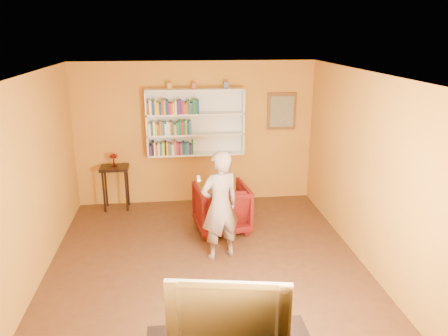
# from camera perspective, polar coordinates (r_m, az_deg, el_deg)

# --- Properties ---
(room_shell) EXTENTS (5.30, 5.80, 2.88)m
(room_shell) POSITION_cam_1_polar(r_m,az_deg,el_deg) (6.02, -2.41, -3.99)
(room_shell) COLOR #442816
(room_shell) RESTS_ON ground
(bookshelf) EXTENTS (1.80, 0.29, 1.23)m
(bookshelf) POSITION_cam_1_polar(r_m,az_deg,el_deg) (8.17, -3.77, 6.01)
(bookshelf) COLOR white
(bookshelf) RESTS_ON room_shell
(books_row_lower) EXTENTS (0.80, 0.19, 0.27)m
(books_row_lower) POSITION_cam_1_polar(r_m,az_deg,el_deg) (8.17, -6.96, 2.55)
(books_row_lower) COLOR #442165
(books_row_lower) RESTS_ON bookshelf
(books_row_middle) EXTENTS (0.77, 0.19, 0.27)m
(books_row_middle) POSITION_cam_1_polar(r_m,az_deg,el_deg) (8.07, -7.01, 5.19)
(books_row_middle) COLOR white
(books_row_middle) RESTS_ON bookshelf
(books_row_upper) EXTENTS (0.93, 0.19, 0.27)m
(books_row_upper) POSITION_cam_1_polar(r_m,az_deg,el_deg) (8.00, -6.62, 7.87)
(books_row_upper) COLOR #944D1B
(books_row_upper) RESTS_ON bookshelf
(ornament_left) EXTENTS (0.08, 0.08, 0.12)m
(ornament_left) POSITION_cam_1_polar(r_m,az_deg,el_deg) (7.99, -7.14, 10.58)
(ornament_left) COLOR #A4752F
(ornament_left) RESTS_ON bookshelf
(ornament_centre) EXTENTS (0.08, 0.08, 0.11)m
(ornament_centre) POSITION_cam_1_polar(r_m,az_deg,el_deg) (8.00, -3.97, 10.65)
(ornament_centre) COLOR brown
(ornament_centre) RESTS_ON bookshelf
(ornament_right) EXTENTS (0.09, 0.09, 0.12)m
(ornament_right) POSITION_cam_1_polar(r_m,az_deg,el_deg) (8.05, 0.24, 10.77)
(ornament_right) COLOR slate
(ornament_right) RESTS_ON bookshelf
(framed_painting) EXTENTS (0.55, 0.05, 0.70)m
(framed_painting) POSITION_cam_1_polar(r_m,az_deg,el_deg) (8.43, 7.55, 7.34)
(framed_painting) COLOR brown
(framed_painting) RESTS_ON room_shell
(console_table) EXTENTS (0.51, 0.39, 0.83)m
(console_table) POSITION_cam_1_polar(r_m,az_deg,el_deg) (8.31, -14.07, -0.74)
(console_table) COLOR black
(console_table) RESTS_ON ground
(ruby_lustre) EXTENTS (0.15, 0.15, 0.24)m
(ruby_lustre) POSITION_cam_1_polar(r_m,az_deg,el_deg) (8.22, -14.23, 1.35)
(ruby_lustre) COLOR maroon
(ruby_lustre) RESTS_ON console_table
(armchair) EXTENTS (0.96, 0.98, 0.79)m
(armchair) POSITION_cam_1_polar(r_m,az_deg,el_deg) (7.31, -0.32, -5.21)
(armchair) COLOR #4B0507
(armchair) RESTS_ON ground
(person) EXTENTS (0.70, 0.58, 1.64)m
(person) POSITION_cam_1_polar(r_m,az_deg,el_deg) (6.28, -0.53, -4.94)
(person) COLOR #7E685C
(person) RESTS_ON ground
(game_remote) EXTENTS (0.04, 0.15, 0.04)m
(game_remote) POSITION_cam_1_polar(r_m,az_deg,el_deg) (5.77, -3.34, -1.38)
(game_remote) COLOR white
(game_remote) RESTS_ON person
(television) EXTENTS (1.12, 0.34, 0.64)m
(television) POSITION_cam_1_polar(r_m,az_deg,el_deg) (4.12, 0.61, -17.61)
(television) COLOR black
(television) RESTS_ON tv_cabinet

